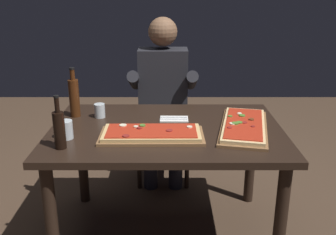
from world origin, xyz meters
name	(u,v)px	position (x,y,z in m)	size (l,w,h in m)	color
ground_plane	(168,232)	(0.00, 0.00, 0.00)	(6.40, 6.40, 0.00)	#4C3828
dining_table	(168,143)	(0.00, 0.00, 0.64)	(1.40, 0.96, 0.74)	black
pizza_rectangular_front	(153,134)	(-0.08, -0.14, 0.76)	(0.59, 0.29, 0.05)	brown
pizza_rectangular_left	(246,126)	(0.47, -0.02, 0.76)	(0.39, 0.67, 0.05)	brown
wine_bottle_dark	(61,128)	(-0.56, -0.30, 0.85)	(0.06, 0.06, 0.29)	black
oil_bottle_amber	(76,97)	(-0.60, 0.22, 0.87)	(0.07, 0.07, 0.32)	#47230F
tumbler_near_camera	(102,111)	(-0.43, 0.20, 0.79)	(0.07, 0.07, 0.09)	silver
tumbler_far_side	(68,129)	(-0.56, -0.16, 0.79)	(0.08, 0.08, 0.10)	silver
napkin_cutlery_set	(176,119)	(0.05, 0.15, 0.74)	(0.18, 0.11, 0.01)	white
diner_chair	(165,120)	(-0.03, 0.86, 0.49)	(0.44, 0.44, 0.87)	black
seated_diner	(165,94)	(-0.03, 0.74, 0.74)	(0.53, 0.41, 1.33)	#23232D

